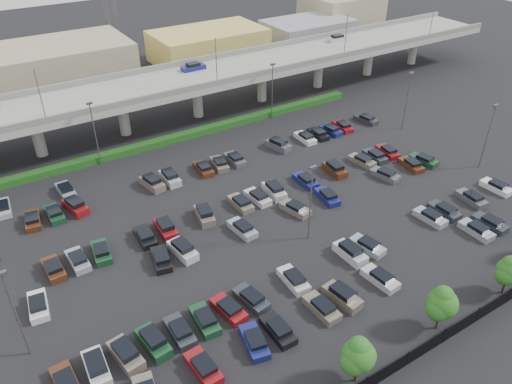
{
  "coord_description": "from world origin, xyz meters",
  "views": [
    {
      "loc": [
        -31.63,
        -45.89,
        38.64
      ],
      "look_at": [
        -1.49,
        1.76,
        2.0
      ],
      "focal_mm": 35.0,
      "sensor_mm": 36.0,
      "label": 1
    }
  ],
  "objects": [
    {
      "name": "light_poles",
      "position": [
        -4.13,
        2.0,
        6.24
      ],
      "size": [
        66.9,
        48.38,
        10.3
      ],
      "color": "#515156",
      "rests_on": "ground"
    },
    {
      "name": "overpass",
      "position": [
        -0.22,
        32.03,
        6.97
      ],
      "size": [
        150.0,
        13.0,
        15.8
      ],
      "color": "gray",
      "rests_on": "ground"
    },
    {
      "name": "fence",
      "position": [
        -0.05,
        -28.0,
        0.9
      ],
      "size": [
        70.0,
        0.1,
        2.0
      ],
      "color": "black",
      "rests_on": "ground"
    },
    {
      "name": "ground",
      "position": [
        0.0,
        0.0,
        0.0
      ],
      "size": [
        280.0,
        280.0,
        0.0
      ],
      "primitive_type": "plane",
      "color": "black"
    },
    {
      "name": "distant_buildings",
      "position": [
        12.38,
        61.81,
        3.74
      ],
      "size": [
        138.0,
        24.0,
        9.0
      ],
      "color": "gray",
      "rests_on": "ground"
    },
    {
      "name": "parked_cars",
      "position": [
        -3.34,
        -2.02,
        0.6
      ],
      "size": [
        62.94,
        41.61,
        1.67
      ],
      "color": "#695E52",
      "rests_on": "ground"
    },
    {
      "name": "hedge",
      "position": [
        0.0,
        25.0,
        0.55
      ],
      "size": [
        66.0,
        1.6,
        1.1
      ],
      "primitive_type": "cube",
      "color": "#123D11",
      "rests_on": "ground"
    },
    {
      "name": "tree_row",
      "position": [
        0.7,
        -26.53,
        3.52
      ],
      "size": [
        65.07,
        3.66,
        5.94
      ],
      "color": "#332316",
      "rests_on": "ground"
    }
  ]
}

